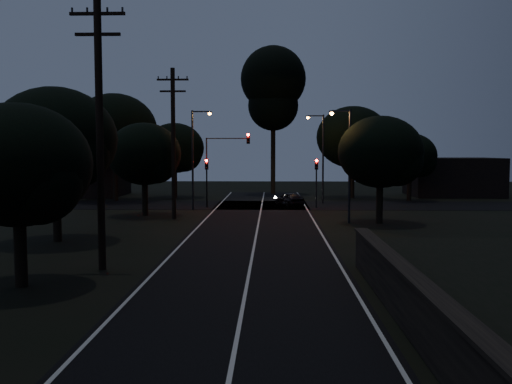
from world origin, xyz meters
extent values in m
cube|color=black|center=(0.00, 22.00, 0.01)|extent=(8.00, 70.00, 0.02)
cube|color=black|center=(0.00, 42.00, 0.01)|extent=(60.00, 8.00, 0.02)
cube|color=beige|center=(0.00, 22.00, 0.03)|extent=(0.12, 70.00, 0.01)
cube|color=beige|center=(-3.75, 22.00, 0.03)|extent=(0.12, 70.00, 0.01)
cube|color=beige|center=(3.75, 22.00, 0.03)|extent=(0.12, 70.00, 0.01)
cube|color=black|center=(4.60, 3.00, 0.75)|extent=(0.40, 26.00, 1.50)
cube|color=black|center=(4.60, 3.00, 1.55)|extent=(0.55, 26.00, 0.10)
cylinder|color=black|center=(-6.00, 15.00, 5.50)|extent=(0.30, 0.30, 11.00)
cube|color=black|center=(-6.00, 15.00, 10.20)|extent=(2.20, 0.12, 0.12)
cube|color=black|center=(-6.00, 15.00, 9.40)|extent=(1.80, 0.12, 0.12)
cylinder|color=black|center=(-6.00, 32.00, 5.25)|extent=(0.30, 0.30, 10.50)
cube|color=black|center=(-6.00, 32.00, 9.70)|extent=(2.20, 0.12, 0.12)
cube|color=black|center=(-6.00, 32.00, 8.90)|extent=(1.80, 0.12, 0.12)
cylinder|color=black|center=(-8.00, 12.00, 1.20)|extent=(0.44, 0.44, 2.41)
ellipsoid|color=black|center=(-8.00, 12.00, 4.33)|extent=(5.11, 5.11, 4.34)
sphere|color=black|center=(-7.11, 11.49, 3.81)|extent=(3.07, 3.07, 3.07)
cylinder|color=black|center=(-10.50, 22.00, 1.49)|extent=(0.44, 0.44, 2.99)
ellipsoid|color=black|center=(-10.50, 22.00, 5.40)|extent=(6.45, 6.45, 5.48)
sphere|color=black|center=(-9.37, 21.36, 4.76)|extent=(3.87, 3.87, 3.87)
cylinder|color=black|center=(-8.50, 34.00, 1.26)|extent=(0.44, 0.44, 2.53)
ellipsoid|color=black|center=(-8.50, 34.00, 4.55)|extent=(5.40, 5.40, 4.59)
sphere|color=black|center=(-7.56, 33.46, 4.01)|extent=(3.24, 3.24, 3.24)
cylinder|color=black|center=(-9.00, 50.00, 1.39)|extent=(0.44, 0.44, 2.79)
ellipsoid|color=black|center=(-9.00, 50.00, 5.03)|extent=(5.98, 5.98, 5.08)
sphere|color=black|center=(-7.95, 49.40, 4.43)|extent=(3.59, 3.59, 3.59)
cylinder|color=black|center=(-14.00, 46.00, 1.89)|extent=(0.44, 0.44, 3.79)
ellipsoid|color=black|center=(-14.00, 46.00, 6.77)|extent=(7.97, 7.97, 6.77)
sphere|color=black|center=(-12.61, 45.20, 5.98)|extent=(4.78, 4.78, 4.78)
cylinder|color=black|center=(9.00, 50.00, 1.70)|extent=(0.44, 0.44, 3.39)
ellipsoid|color=black|center=(9.00, 50.00, 6.13)|extent=(7.30, 7.30, 6.20)
sphere|color=black|center=(10.28, 49.27, 5.40)|extent=(4.38, 4.38, 4.38)
cylinder|color=black|center=(14.00, 47.00, 1.19)|extent=(0.44, 0.44, 2.38)
ellipsoid|color=black|center=(14.00, 47.00, 4.28)|extent=(5.07, 5.07, 4.31)
sphere|color=black|center=(14.89, 46.49, 3.77)|extent=(3.04, 3.04, 3.04)
cylinder|color=black|center=(8.00, 30.00, 1.31)|extent=(0.44, 0.44, 2.63)
ellipsoid|color=black|center=(8.00, 30.00, 4.72)|extent=(5.57, 5.57, 4.74)
sphere|color=black|center=(8.98, 29.44, 4.16)|extent=(3.34, 3.34, 3.34)
cylinder|color=black|center=(1.00, 55.00, 4.43)|extent=(0.50, 0.50, 8.87)
sphere|color=black|center=(1.00, 55.00, 12.58)|extent=(7.09, 7.09, 7.09)
sphere|color=black|center=(1.00, 55.00, 9.67)|extent=(5.48, 5.48, 5.48)
cube|color=black|center=(-20.00, 52.00, 2.20)|extent=(10.00, 8.00, 4.40)
cube|color=black|center=(20.00, 53.00, 2.00)|extent=(9.00, 7.00, 4.00)
cylinder|color=black|center=(-4.60, 40.00, 1.60)|extent=(0.12, 0.12, 3.20)
cube|color=black|center=(-4.60, 40.00, 3.65)|extent=(0.28, 0.22, 0.90)
sphere|color=#FF0705|center=(-4.60, 39.87, 3.95)|extent=(0.22, 0.22, 0.22)
cylinder|color=black|center=(4.60, 40.00, 1.60)|extent=(0.12, 0.12, 3.20)
cube|color=black|center=(4.60, 40.00, 3.65)|extent=(0.28, 0.22, 0.90)
sphere|color=#FF0705|center=(4.60, 39.87, 3.95)|extent=(0.22, 0.22, 0.22)
cylinder|color=black|center=(-4.60, 40.00, 2.50)|extent=(0.12, 0.12, 5.00)
cube|color=black|center=(-1.10, 40.00, 5.80)|extent=(0.28, 0.22, 0.90)
sphere|color=#FF0705|center=(-1.10, 39.87, 6.10)|extent=(0.22, 0.22, 0.22)
cube|color=black|center=(-2.85, 40.00, 5.80)|extent=(3.50, 0.08, 0.08)
cylinder|color=black|center=(-5.50, 38.00, 4.00)|extent=(0.16, 0.16, 8.00)
cube|color=black|center=(-4.80, 38.00, 7.90)|extent=(1.40, 0.10, 0.10)
cube|color=black|center=(-4.10, 38.00, 7.85)|extent=(0.35, 0.22, 0.12)
sphere|color=orange|center=(-4.10, 38.00, 7.75)|extent=(0.26, 0.26, 0.26)
cylinder|color=black|center=(5.50, 44.00, 4.00)|extent=(0.16, 0.16, 8.00)
cube|color=black|center=(4.80, 44.00, 7.90)|extent=(1.40, 0.10, 0.10)
cube|color=black|center=(4.10, 44.00, 7.85)|extent=(0.35, 0.22, 0.12)
sphere|color=orange|center=(4.10, 44.00, 7.75)|extent=(0.26, 0.26, 0.26)
cylinder|color=black|center=(6.00, 30.00, 3.75)|extent=(0.16, 0.16, 7.50)
cube|color=black|center=(5.40, 30.00, 7.40)|extent=(1.20, 0.10, 0.10)
cube|color=black|center=(4.80, 30.00, 7.35)|extent=(0.35, 0.22, 0.12)
sphere|color=orange|center=(4.80, 30.00, 7.25)|extent=(0.26, 0.26, 0.26)
imported|color=black|center=(2.41, 41.53, 0.60)|extent=(2.72, 3.81, 1.20)
camera|label=1|loc=(0.90, -7.68, 4.85)|focal=40.00mm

